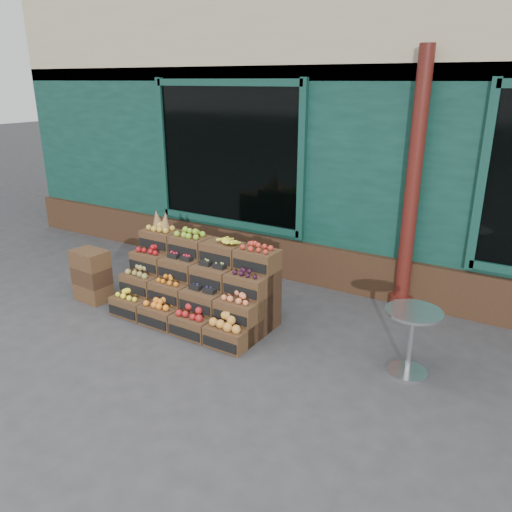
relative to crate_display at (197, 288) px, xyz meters
The scene contains 6 objects.
ground 1.06m from the crate_display, 25.53° to the right, with size 60.00×60.00×0.00m, color #38383A.
shop_facade 5.18m from the crate_display, 79.22° to the left, with size 12.00×6.24×4.80m.
crate_display is the anchor object (origin of this frame).
spare_crates 1.55m from the crate_display, 167.69° to the right, with size 0.49×0.35×0.70m.
bistro_table 2.61m from the crate_display, ahead, with size 0.55×0.55×0.70m.
shopkeeper 2.49m from the crate_display, 96.73° to the left, with size 0.65×0.43×1.79m, color #1A5B2D.
Camera 1 is at (2.70, -4.03, 2.82)m, focal length 35.00 mm.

